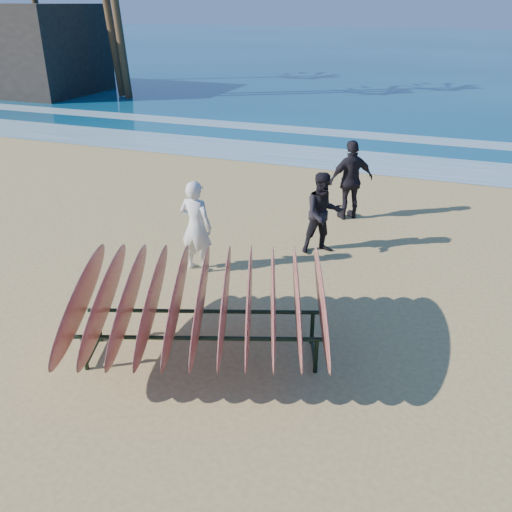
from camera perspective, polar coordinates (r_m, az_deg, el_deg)
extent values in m
plane|color=tan|center=(7.75, -2.09, -8.75)|extent=(120.00, 120.00, 0.00)
plane|color=navy|center=(61.12, 19.27, 19.90)|extent=(160.00, 160.00, 0.00)
plane|color=white|center=(16.68, 11.29, 9.75)|extent=(160.00, 160.00, 0.00)
plane|color=white|center=(20.05, 13.10, 12.16)|extent=(160.00, 160.00, 0.00)
cylinder|color=black|center=(7.37, -17.59, -9.73)|extent=(0.06, 0.06, 0.50)
cylinder|color=black|center=(7.03, 6.33, -10.41)|extent=(0.06, 0.06, 0.50)
cylinder|color=black|center=(7.89, -16.20, -7.06)|extent=(0.06, 0.06, 0.50)
cylinder|color=black|center=(7.57, 5.93, -7.55)|extent=(0.06, 0.06, 0.50)
cylinder|color=black|center=(6.91, -6.03, -8.59)|extent=(3.04, 1.11, 0.06)
cylinder|color=black|center=(7.45, -5.45, -5.82)|extent=(3.04, 1.11, 0.06)
cylinder|color=black|center=(7.72, -16.71, -9.40)|extent=(0.26, 0.63, 0.04)
cylinder|color=black|center=(7.39, 6.06, -10.02)|extent=(0.26, 0.63, 0.04)
ellipsoid|color=#6C070B|center=(7.34, -17.98, -4.37)|extent=(0.90, 2.41, 0.92)
ellipsoid|color=#6C070B|center=(7.25, -15.65, -4.45)|extent=(0.90, 2.41, 0.92)
ellipsoid|color=#6C070B|center=(7.17, -13.27, -4.52)|extent=(0.90, 2.41, 0.92)
ellipsoid|color=#6C070B|center=(7.10, -10.84, -4.59)|extent=(0.90, 2.41, 0.92)
ellipsoid|color=#6C070B|center=(7.04, -8.36, -4.65)|extent=(0.90, 2.41, 0.92)
ellipsoid|color=#6C070B|center=(7.00, -5.85, -4.70)|extent=(0.90, 2.41, 0.92)
ellipsoid|color=#6C070B|center=(6.97, -3.31, -4.74)|extent=(0.90, 2.41, 0.92)
ellipsoid|color=#6C070B|center=(6.95, -0.75, -4.77)|extent=(0.90, 2.41, 0.92)
ellipsoid|color=#6C070B|center=(6.95, 1.81, -4.80)|extent=(0.90, 2.41, 0.92)
ellipsoid|color=#6C070B|center=(6.96, 4.37, -4.81)|extent=(0.90, 2.41, 0.92)
ellipsoid|color=#6C070B|center=(6.98, 6.92, -4.82)|extent=(0.90, 2.41, 0.92)
imported|color=silver|center=(9.38, -6.33, 3.10)|extent=(0.63, 0.44, 1.64)
imported|color=black|center=(10.11, 7.07, 4.46)|extent=(0.95, 0.91, 1.55)
imported|color=black|center=(11.88, 9.98, 7.87)|extent=(1.05, 0.95, 1.72)
cube|color=#2D2823|center=(32.66, -24.98, 19.19)|extent=(9.50, 5.28, 4.22)
cylinder|color=brown|center=(27.81, -14.49, 23.67)|extent=(0.36, 1.07, 7.82)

